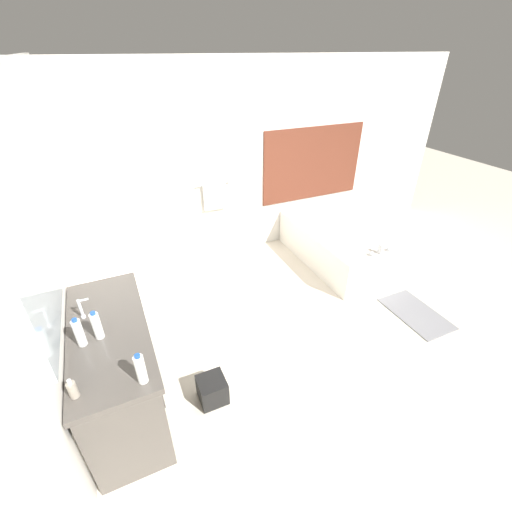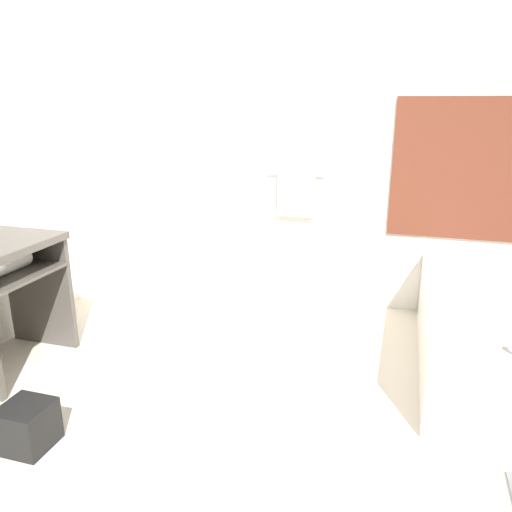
{
  "view_description": "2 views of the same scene",
  "coord_description": "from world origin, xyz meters",
  "px_view_note": "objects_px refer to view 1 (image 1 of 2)",
  "views": [
    {
      "loc": [
        -1.65,
        -2.22,
        2.77
      ],
      "look_at": [
        -0.3,
        0.75,
        0.77
      ],
      "focal_mm": 24.0,
      "sensor_mm": 36.0,
      "label": 1
    },
    {
      "loc": [
        0.59,
        -2.01,
        1.74
      ],
      "look_at": [
        -0.3,
        0.94,
        0.78
      ],
      "focal_mm": 35.0,
      "sensor_mm": 36.0,
      "label": 2
    }
  ],
  "objects_px": {
    "soap_dispenser": "(73,389)",
    "waste_bin": "(212,390)",
    "water_bottle_1": "(97,325)",
    "water_bottle_2": "(141,369)",
    "bathtub": "(340,242)",
    "water_bottle_3": "(79,333)"
  },
  "relations": [
    {
      "from": "water_bottle_3",
      "to": "soap_dispenser",
      "type": "distance_m",
      "value": 0.47
    },
    {
      "from": "water_bottle_1",
      "to": "soap_dispenser",
      "type": "xyz_separation_m",
      "value": [
        -0.18,
        -0.49,
        -0.05
      ]
    },
    {
      "from": "soap_dispenser",
      "to": "waste_bin",
      "type": "height_order",
      "value": "soap_dispenser"
    },
    {
      "from": "water_bottle_2",
      "to": "soap_dispenser",
      "type": "distance_m",
      "value": 0.42
    },
    {
      "from": "soap_dispenser",
      "to": "water_bottle_2",
      "type": "bearing_deg",
      "value": -8.29
    },
    {
      "from": "water_bottle_1",
      "to": "water_bottle_2",
      "type": "relative_size",
      "value": 1.0
    },
    {
      "from": "water_bottle_1",
      "to": "soap_dispenser",
      "type": "bearing_deg",
      "value": -109.81
    },
    {
      "from": "water_bottle_1",
      "to": "water_bottle_2",
      "type": "height_order",
      "value": "same"
    },
    {
      "from": "water_bottle_3",
      "to": "waste_bin",
      "type": "distance_m",
      "value": 1.26
    },
    {
      "from": "soap_dispenser",
      "to": "waste_bin",
      "type": "bearing_deg",
      "value": 15.3
    },
    {
      "from": "water_bottle_2",
      "to": "soap_dispenser",
      "type": "bearing_deg",
      "value": 171.71
    },
    {
      "from": "soap_dispenser",
      "to": "waste_bin",
      "type": "relative_size",
      "value": 0.62
    },
    {
      "from": "water_bottle_2",
      "to": "waste_bin",
      "type": "distance_m",
      "value": 1.07
    },
    {
      "from": "bathtub",
      "to": "water_bottle_2",
      "type": "distance_m",
      "value": 3.63
    },
    {
      "from": "bathtub",
      "to": "water_bottle_2",
      "type": "xyz_separation_m",
      "value": [
        -3.04,
        -1.86,
        0.71
      ]
    },
    {
      "from": "bathtub",
      "to": "water_bottle_2",
      "type": "relative_size",
      "value": 7.29
    },
    {
      "from": "water_bottle_1",
      "to": "waste_bin",
      "type": "xyz_separation_m",
      "value": [
        0.76,
        -0.23,
        -0.88
      ]
    },
    {
      "from": "bathtub",
      "to": "water_bottle_3",
      "type": "distance_m",
      "value": 3.71
    },
    {
      "from": "water_bottle_3",
      "to": "soap_dispenser",
      "type": "relative_size",
      "value": 1.62
    },
    {
      "from": "soap_dispenser",
      "to": "bathtub",
      "type": "bearing_deg",
      "value": 27.52
    },
    {
      "from": "bathtub",
      "to": "soap_dispenser",
      "type": "bearing_deg",
      "value": -152.48
    },
    {
      "from": "water_bottle_1",
      "to": "waste_bin",
      "type": "distance_m",
      "value": 1.18
    }
  ]
}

